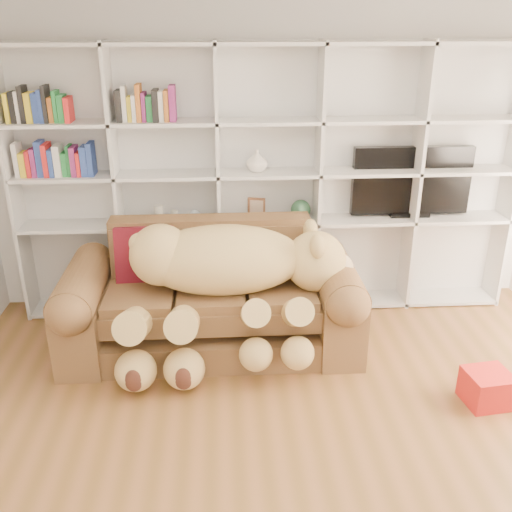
{
  "coord_description": "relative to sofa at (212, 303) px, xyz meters",
  "views": [
    {
      "loc": [
        -0.42,
        -2.57,
        2.58
      ],
      "look_at": [
        -0.15,
        1.63,
        0.79
      ],
      "focal_mm": 40.0,
      "sensor_mm": 36.0,
      "label": 1
    }
  ],
  "objects": [
    {
      "name": "tv",
      "position": [
        1.83,
        0.72,
        0.8
      ],
      "size": [
        1.08,
        0.18,
        0.64
      ],
      "color": "black",
      "rests_on": "bookshelf"
    },
    {
      "name": "sofa",
      "position": [
        0.0,
        0.0,
        0.0
      ],
      "size": [
        2.39,
        1.03,
        1.0
      ],
      "color": "brown",
      "rests_on": "floor"
    },
    {
      "name": "teddy_bear",
      "position": [
        0.12,
        -0.2,
        0.33
      ],
      "size": [
        1.87,
        1.0,
        1.08
      ],
      "rotation": [
        0.0,
        0.0,
        0.03
      ],
      "color": "tan",
      "rests_on": "sofa"
    },
    {
      "name": "shelf_vase",
      "position": [
        0.42,
        0.67,
        1.03
      ],
      "size": [
        0.21,
        0.21,
        0.19
      ],
      "primitive_type": "imported",
      "rotation": [
        0.0,
        0.0,
        -0.17
      ],
      "color": "silver",
      "rests_on": "bookshelf"
    },
    {
      "name": "floor",
      "position": [
        0.52,
        -1.64,
        -0.38
      ],
      "size": [
        5.0,
        5.0,
        0.0
      ],
      "primitive_type": "plane",
      "color": "brown",
      "rests_on": "ground"
    },
    {
      "name": "throw_pillow",
      "position": [
        -0.54,
        0.17,
        0.37
      ],
      "size": [
        0.49,
        0.29,
        0.5
      ],
      "primitive_type": "cube",
      "rotation": [
        -0.24,
        0.0,
        0.06
      ],
      "color": "#5C0F15",
      "rests_on": "sofa"
    },
    {
      "name": "green_vase",
      "position": [
        0.82,
        0.67,
        0.58
      ],
      "size": [
        0.18,
        0.18,
        0.18
      ],
      "primitive_type": "sphere",
      "color": "#2D5839",
      "rests_on": "bookshelf"
    },
    {
      "name": "snow_globe",
      "position": [
        -0.14,
        0.67,
        0.54
      ],
      "size": [
        0.11,
        0.11,
        0.11
      ],
      "primitive_type": "sphere",
      "color": "silver",
      "rests_on": "bookshelf"
    },
    {
      "name": "wall_back",
      "position": [
        0.52,
        0.86,
        0.97
      ],
      "size": [
        5.0,
        0.02,
        2.7
      ],
      "primitive_type": "cube",
      "color": "white",
      "rests_on": "floor"
    },
    {
      "name": "bookshelf",
      "position": [
        0.28,
        0.72,
        0.93
      ],
      "size": [
        4.43,
        0.35,
        2.4
      ],
      "color": "silver",
      "rests_on": "floor"
    },
    {
      "name": "picture_frame",
      "position": [
        0.41,
        0.67,
        0.6
      ],
      "size": [
        0.16,
        0.06,
        0.2
      ],
      "primitive_type": "cube",
      "rotation": [
        0.0,
        0.0,
        -0.24
      ],
      "color": "brown",
      "rests_on": "bookshelf"
    },
    {
      "name": "figurine_tall",
      "position": [
        -0.46,
        0.67,
        0.56
      ],
      "size": [
        0.1,
        0.1,
        0.16
      ],
      "primitive_type": "cylinder",
      "rotation": [
        0.0,
        0.0,
        0.38
      ],
      "color": "silver",
      "rests_on": "bookshelf"
    },
    {
      "name": "figurine_short",
      "position": [
        -0.32,
        0.67,
        0.54
      ],
      "size": [
        0.07,
        0.07,
        0.11
      ],
      "primitive_type": "cylinder",
      "rotation": [
        0.0,
        0.0,
        -0.06
      ],
      "color": "silver",
      "rests_on": "bookshelf"
    },
    {
      "name": "gift_box",
      "position": [
        1.96,
        -0.94,
        -0.26
      ],
      "size": [
        0.34,
        0.32,
        0.24
      ],
      "primitive_type": "cube",
      "rotation": [
        0.0,
        0.0,
        0.13
      ],
      "color": "red",
      "rests_on": "floor"
    }
  ]
}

